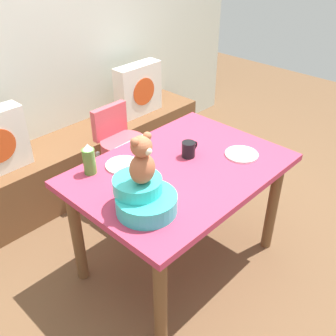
% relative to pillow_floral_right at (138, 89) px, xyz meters
% --- Properties ---
extents(ground_plane, '(8.00, 8.00, 0.00)m').
position_rel_pillow_floral_right_xyz_m(ground_plane, '(-0.75, -1.17, -0.68)').
color(ground_plane, brown).
extents(back_wall, '(4.40, 0.10, 2.60)m').
position_rel_pillow_floral_right_xyz_m(back_wall, '(-0.75, 0.29, 0.62)').
color(back_wall, silver).
rests_on(back_wall, ground_plane).
extents(window_bench, '(2.60, 0.44, 0.46)m').
position_rel_pillow_floral_right_xyz_m(window_bench, '(-0.75, 0.02, -0.45)').
color(window_bench, brown).
rests_on(window_bench, ground_plane).
extents(pillow_floral_right, '(0.44, 0.15, 0.44)m').
position_rel_pillow_floral_right_xyz_m(pillow_floral_right, '(0.00, 0.00, 0.00)').
color(pillow_floral_right, white).
rests_on(pillow_floral_right, window_bench).
extents(dining_table, '(1.23, 0.88, 0.74)m').
position_rel_pillow_floral_right_xyz_m(dining_table, '(-0.75, -1.17, -0.05)').
color(dining_table, '#B73351').
rests_on(dining_table, ground_plane).
extents(highchair, '(0.34, 0.45, 0.79)m').
position_rel_pillow_floral_right_xyz_m(highchair, '(-0.56, -0.42, -0.16)').
color(highchair, '#D84C59').
rests_on(highchair, ground_plane).
extents(infant_seat_teal, '(0.30, 0.33, 0.16)m').
position_rel_pillow_floral_right_xyz_m(infant_seat_teal, '(-1.15, -1.29, 0.13)').
color(infant_seat_teal, '#33C5C1').
rests_on(infant_seat_teal, dining_table).
extents(teddy_bear, '(0.13, 0.12, 0.25)m').
position_rel_pillow_floral_right_xyz_m(teddy_bear, '(-1.15, -1.29, 0.34)').
color(teddy_bear, '#B26342').
rests_on(teddy_bear, infant_seat_teal).
extents(ketchup_bottle, '(0.07, 0.07, 0.18)m').
position_rel_pillow_floral_right_xyz_m(ketchup_bottle, '(-1.14, -0.84, 0.15)').
color(ketchup_bottle, '#4C8C33').
rests_on(ketchup_bottle, dining_table).
extents(coffee_mug, '(0.12, 0.08, 0.09)m').
position_rel_pillow_floral_right_xyz_m(coffee_mug, '(-0.62, -1.12, 0.11)').
color(coffee_mug, black).
rests_on(coffee_mug, dining_table).
extents(dinner_plate_near, '(0.20, 0.20, 0.01)m').
position_rel_pillow_floral_right_xyz_m(dinner_plate_near, '(-0.39, -1.34, 0.07)').
color(dinner_plate_near, white).
rests_on(dinner_plate_near, dining_table).
extents(dinner_plate_far, '(0.20, 0.20, 0.01)m').
position_rel_pillow_floral_right_xyz_m(dinner_plate_far, '(-0.97, -0.92, 0.07)').
color(dinner_plate_far, white).
rests_on(dinner_plate_far, dining_table).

